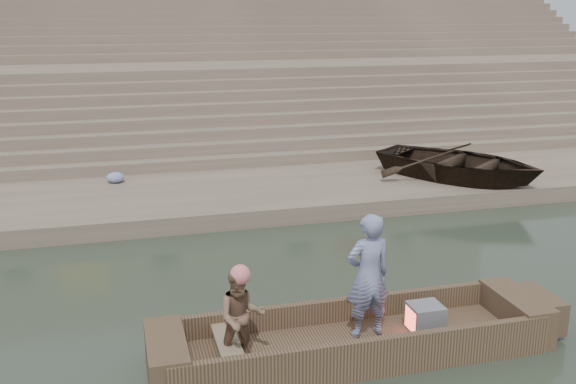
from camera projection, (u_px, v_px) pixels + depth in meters
name	position (u px, v px, depth m)	size (l,w,h in m)	color
ground	(431.00, 359.00, 8.91)	(120.00, 120.00, 0.00)	#2B3729
lower_landing	(284.00, 192.00, 16.29)	(32.00, 4.00, 0.40)	gray
mid_landing	(230.00, 104.00, 22.94)	(32.00, 3.00, 2.80)	gray
upper_landing	(202.00, 56.00, 29.12)	(32.00, 3.00, 5.20)	gray
ghat_steps	(222.00, 87.00, 24.40)	(32.00, 11.00, 5.20)	gray
main_rowboat	(353.00, 347.00, 9.01)	(5.00, 1.30, 0.22)	brown
rowboat_trim	(368.00, 333.00, 9.00)	(6.04, 2.63, 1.95)	brown
standing_man	(368.00, 276.00, 8.89)	(0.65, 0.43, 1.79)	navy
rowing_man	(241.00, 317.00, 8.24)	(0.62, 0.49, 1.28)	#26724E
television	(424.00, 318.00, 9.19)	(0.46, 0.42, 0.40)	slate
beached_rowboat	(459.00, 162.00, 16.66)	(3.04, 4.26, 0.88)	#2D2116
cloth_bundles	(42.00, 185.00, 15.68)	(3.89, 1.09, 0.26)	#3F5999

